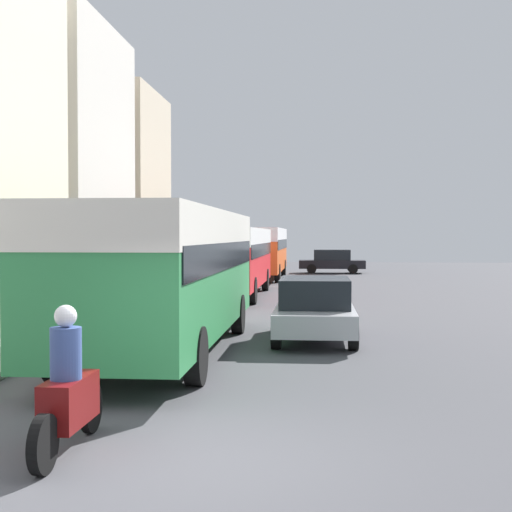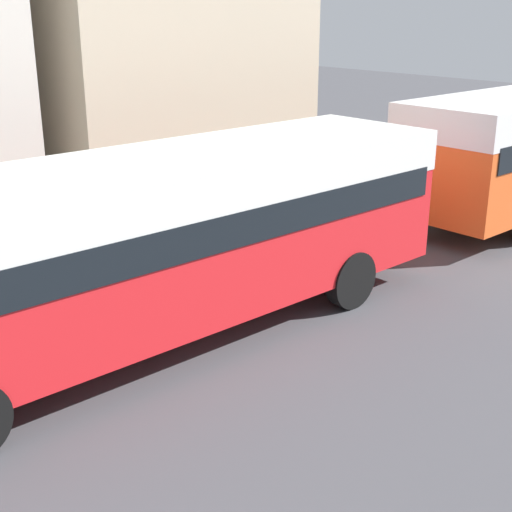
{
  "view_description": "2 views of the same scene",
  "coord_description": "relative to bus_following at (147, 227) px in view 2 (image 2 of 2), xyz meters",
  "views": [
    {
      "loc": [
        1.49,
        -7.65,
        2.52
      ],
      "look_at": [
        -0.94,
        20.69,
        1.7
      ],
      "focal_mm": 50.0,
      "sensor_mm": 36.0,
      "label": 1
    },
    {
      "loc": [
        6.45,
        16.11,
        4.93
      ],
      "look_at": [
        -1.78,
        23.46,
        0.99
      ],
      "focal_mm": 50.0,
      "sensor_mm": 36.0,
      "label": 2
    }
  ],
  "objects": [
    {
      "name": "building_end_row",
      "position": [
        -7.25,
        4.71,
        2.88
      ],
      "size": [
        6.12,
        6.54,
        9.44
      ],
      "color": "#BCAD93",
      "rests_on": "ground_plane"
    },
    {
      "name": "bus_following",
      "position": [
        0.0,
        0.0,
        0.0
      ],
      "size": [
        2.59,
        10.57,
        2.81
      ],
      "color": "red",
      "rests_on": "ground_plane"
    }
  ]
}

